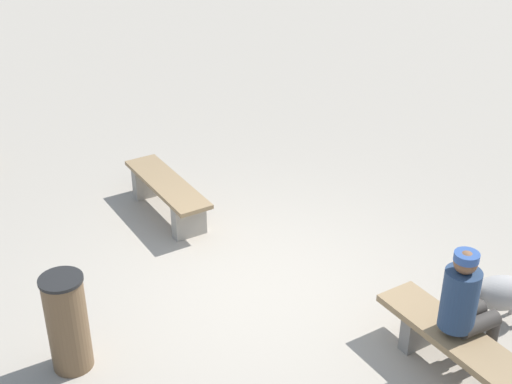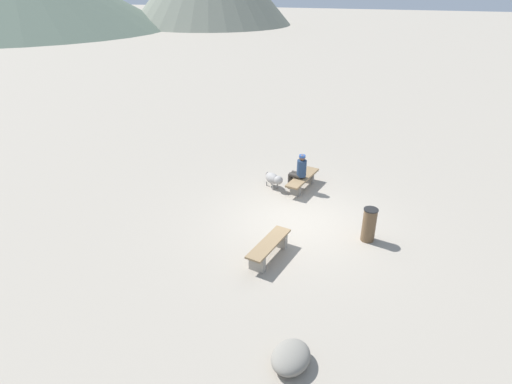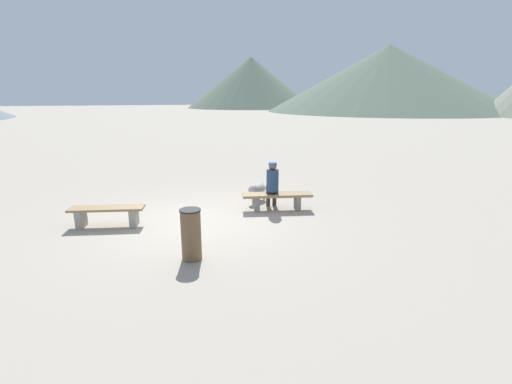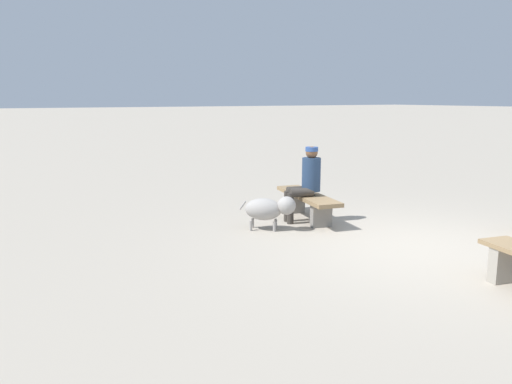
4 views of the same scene
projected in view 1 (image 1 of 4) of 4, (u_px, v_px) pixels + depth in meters
name	position (u px, v px, depth m)	size (l,w,h in m)	color
ground	(262.00, 293.00, 7.34)	(210.00, 210.00, 0.06)	#9E9384
bench_left	(167.00, 193.00, 8.63)	(1.71, 0.73, 0.46)	gray
bench_right	(463.00, 351.00, 6.00)	(1.85, 0.77, 0.45)	gray
seated_person	(466.00, 303.00, 5.95)	(0.41, 0.61, 1.27)	navy
dog	(492.00, 292.00, 6.73)	(0.69, 0.77, 0.55)	gray
trash_bin	(67.00, 323.00, 6.10)	(0.39, 0.39, 0.96)	brown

